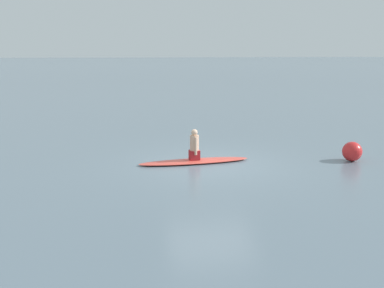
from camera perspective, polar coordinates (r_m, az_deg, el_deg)
The scene contains 4 objects.
ground_plane at distance 12.67m, azimuth 2.56°, elevation -2.69°, with size 400.00×400.00×0.00m, color slate.
surfboard at distance 12.88m, azimuth 0.31°, elevation -2.22°, with size 3.26×0.63×0.10m, color #D84C3F.
person_paddler at distance 12.78m, azimuth 0.31°, elevation -0.25°, with size 0.32×0.39×0.89m.
buoy_marker at distance 13.87m, azimuth 19.83°, elevation -0.91°, with size 0.57×0.57×0.57m, color red.
Camera 1 is at (-2.36, -12.03, 3.19)m, focal length 41.61 mm.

